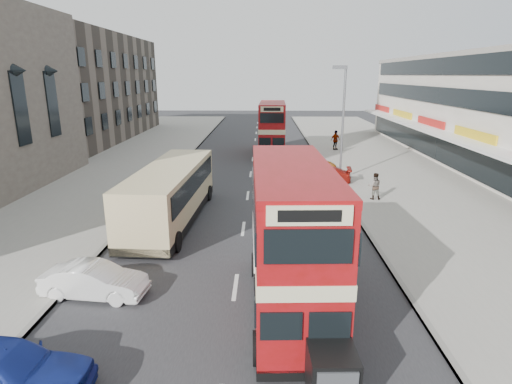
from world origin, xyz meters
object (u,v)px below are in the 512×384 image
(car_left_near, at_px, (1,371))
(cyclist, at_px, (298,167))
(pedestrian_near, at_px, (375,186))
(street_lamp, at_px, (342,115))
(coach, at_px, (171,192))
(pedestrian_far, at_px, (335,140))
(car_left_front, at_px, (94,281))
(car_right_a, at_px, (321,175))
(bus_main, at_px, (291,239))
(car_right_b, at_px, (307,167))
(bus_second, at_px, (272,128))

(car_left_near, height_order, cyclist, cyclist)
(pedestrian_near, bearing_deg, street_lamp, -71.34)
(coach, height_order, pedestrian_far, coach)
(car_left_front, bearing_deg, car_right_a, -25.44)
(pedestrian_far, bearing_deg, car_right_a, -135.12)
(cyclist, bearing_deg, car_left_near, -109.41)
(cyclist, bearing_deg, coach, -124.66)
(bus_main, relative_size, car_right_b, 2.00)
(car_left_near, bearing_deg, pedestrian_far, -17.29)
(coach, relative_size, car_right_b, 2.43)
(pedestrian_far, bearing_deg, bus_main, -133.74)
(car_right_b, distance_m, cyclist, 1.26)
(car_left_near, bearing_deg, car_left_front, 0.23)
(bus_main, relative_size, pedestrian_near, 5.17)
(pedestrian_near, height_order, cyclist, cyclist)
(car_left_front, bearing_deg, street_lamp, -27.69)
(pedestrian_far, height_order, cyclist, cyclist)
(coach, xyz_separation_m, car_left_front, (-1.03, -7.84, -1.01))
(car_left_front, relative_size, pedestrian_near, 2.19)
(coach, xyz_separation_m, cyclist, (7.44, 10.05, -0.82))
(bus_second, height_order, car_left_near, bus_second)
(car_right_b, distance_m, pedestrian_near, 7.96)
(car_right_a, xyz_separation_m, pedestrian_near, (2.64, -4.39, 0.38))
(pedestrian_far, bearing_deg, bus_second, 164.86)
(car_left_near, relative_size, pedestrian_near, 2.61)
(car_left_near, xyz_separation_m, pedestrian_near, (12.99, 16.39, 0.24))
(cyclist, bearing_deg, car_right_b, 51.03)
(car_right_a, height_order, car_right_b, car_right_a)
(bus_main, distance_m, cyclist, 18.73)
(bus_second, xyz_separation_m, car_left_near, (-7.04, -31.97, -1.79))
(car_left_front, distance_m, car_right_b, 21.00)
(coach, bearing_deg, car_left_near, -93.40)
(car_right_a, bearing_deg, cyclist, -133.86)
(bus_second, xyz_separation_m, pedestrian_far, (6.43, 1.91, -1.40))
(car_left_near, distance_m, pedestrian_near, 20.92)
(car_left_front, distance_m, pedestrian_near, 17.19)
(car_right_a, distance_m, car_right_b, 2.90)
(bus_second, bearing_deg, car_left_front, 77.88)
(car_left_front, xyz_separation_m, pedestrian_far, (13.13, 29.12, 0.54))
(coach, distance_m, car_left_front, 7.98)
(bus_main, bearing_deg, car_right_b, -99.35)
(car_left_near, height_order, car_right_b, car_left_near)
(coach, height_order, car_right_a, coach)
(bus_main, bearing_deg, cyclist, -97.24)
(bus_second, height_order, car_right_a, bus_second)
(street_lamp, height_order, coach, street_lamp)
(pedestrian_near, relative_size, cyclist, 0.74)
(coach, bearing_deg, street_lamp, 43.49)
(street_lamp, height_order, car_left_front, street_lamp)
(street_lamp, distance_m, bus_second, 11.69)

